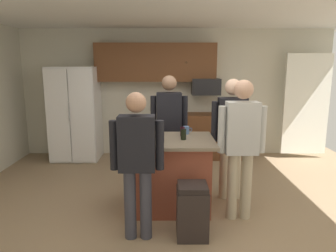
# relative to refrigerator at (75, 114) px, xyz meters

# --- Properties ---
(floor) EXTENTS (7.04, 7.04, 0.00)m
(floor) POSITION_rel_refrigerator_xyz_m (2.00, -2.38, -0.92)
(floor) COLOR #937A5B
(floor) RESTS_ON ground
(ceiling) EXTENTS (7.04, 7.04, 0.00)m
(ceiling) POSITION_rel_refrigerator_xyz_m (2.00, -2.38, 1.68)
(ceiling) COLOR white
(back_wall) EXTENTS (6.40, 0.10, 2.60)m
(back_wall) POSITION_rel_refrigerator_xyz_m (2.00, 0.42, 0.38)
(back_wall) COLOR beige
(back_wall) RESTS_ON ground
(french_door_window_panel) EXTENTS (0.90, 0.06, 2.00)m
(french_door_window_panel) POSITION_rel_refrigerator_xyz_m (4.60, 0.02, 0.18)
(french_door_window_panel) COLOR white
(french_door_window_panel) RESTS_ON ground
(cabinet_run_upper) EXTENTS (2.40, 0.38, 0.75)m
(cabinet_run_upper) POSITION_rel_refrigerator_xyz_m (1.60, 0.22, 1.00)
(cabinet_run_upper) COLOR brown
(cabinet_run_lower) EXTENTS (1.80, 0.63, 0.90)m
(cabinet_run_lower) POSITION_rel_refrigerator_xyz_m (2.60, 0.10, -0.47)
(cabinet_run_lower) COLOR brown
(cabinet_run_lower) RESTS_ON ground
(refrigerator) EXTENTS (0.91, 0.76, 1.84)m
(refrigerator) POSITION_rel_refrigerator_xyz_m (0.00, 0.00, 0.00)
(refrigerator) COLOR white
(refrigerator) RESTS_ON ground
(microwave_over_range) EXTENTS (0.56, 0.40, 0.32)m
(microwave_over_range) POSITION_rel_refrigerator_xyz_m (2.60, 0.12, 0.53)
(microwave_over_range) COLOR black
(kitchen_island) EXTENTS (1.19, 0.91, 0.94)m
(kitchen_island) POSITION_rel_refrigerator_xyz_m (1.83, -2.22, -0.45)
(kitchen_island) COLOR brown
(kitchen_island) RESTS_ON ground
(person_host_foreground) EXTENTS (0.57, 0.22, 1.70)m
(person_host_foreground) POSITION_rel_refrigerator_xyz_m (2.71, -1.93, 0.06)
(person_host_foreground) COLOR tan
(person_host_foreground) RESTS_ON ground
(person_elder_center) EXTENTS (0.57, 0.23, 1.72)m
(person_elder_center) POSITION_rel_refrigerator_xyz_m (1.85, -1.42, 0.08)
(person_elder_center) COLOR #232D4C
(person_elder_center) RESTS_ON ground
(person_guest_right) EXTENTS (0.57, 0.23, 1.71)m
(person_guest_right) POSITION_rel_refrigerator_xyz_m (2.71, -2.53, 0.07)
(person_guest_right) COLOR tan
(person_guest_right) RESTS_ON ground
(person_guest_by_door) EXTENTS (0.57, 0.22, 1.61)m
(person_guest_by_door) POSITION_rel_refrigerator_xyz_m (1.50, -2.98, 0.00)
(person_guest_by_door) COLOR #383842
(person_guest_by_door) RESTS_ON ground
(glass_short_whisky) EXTENTS (0.06, 0.06, 0.13)m
(glass_short_whisky) POSITION_rel_refrigerator_xyz_m (1.75, -2.37, 0.08)
(glass_short_whisky) COLOR black
(glass_short_whisky) RESTS_ON kitchen_island
(mug_ceramic_white) EXTENTS (0.13, 0.08, 0.11)m
(mug_ceramic_white) POSITION_rel_refrigerator_xyz_m (2.09, -1.92, 0.07)
(mug_ceramic_white) COLOR #4C6B99
(mug_ceramic_white) RESTS_ON kitchen_island
(glass_pilsner) EXTENTS (0.06, 0.06, 0.13)m
(glass_pilsner) POSITION_rel_refrigerator_xyz_m (2.03, -2.05, 0.08)
(glass_pilsner) COLOR black
(glass_pilsner) RESTS_ON kitchen_island
(tumbler_amber) EXTENTS (0.07, 0.07, 0.14)m
(tumbler_amber) POSITION_rel_refrigerator_xyz_m (2.03, -2.25, 0.08)
(tumbler_amber) COLOR black
(tumbler_amber) RESTS_ON kitchen_island
(mug_blue_stoneware) EXTENTS (0.13, 0.08, 0.10)m
(mug_blue_stoneware) POSITION_rel_refrigerator_xyz_m (1.60, -2.53, 0.07)
(mug_blue_stoneware) COLOR #4C6B99
(mug_blue_stoneware) RESTS_ON kitchen_island
(trash_bin) EXTENTS (0.34, 0.34, 0.61)m
(trash_bin) POSITION_rel_refrigerator_xyz_m (2.09, -2.96, -0.62)
(trash_bin) COLOR black
(trash_bin) RESTS_ON ground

